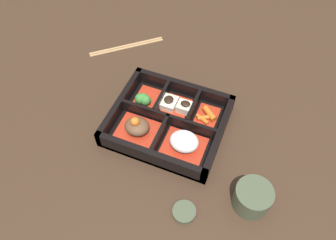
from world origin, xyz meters
TOP-DOWN VIEW (x-y plane):
  - ground_plane at (0.00, 0.00)m, footprint 3.00×3.00m
  - bento_base at (0.00, 0.00)m, footprint 0.27×0.23m
  - bento_rim at (-0.00, -0.00)m, footprint 0.27×0.23m
  - bowl_rice at (-0.06, 0.05)m, footprint 0.10×0.08m
  - bowl_stew at (0.06, 0.05)m, footprint 0.10×0.08m
  - bowl_carrots at (-0.08, -0.05)m, footprint 0.05×0.08m
  - bowl_tofu at (-0.00, -0.05)m, footprint 0.08×0.08m
  - bowl_greens at (0.08, -0.04)m, footprint 0.06×0.08m
  - tea_cup at (-0.23, 0.12)m, footprint 0.08×0.08m
  - chopsticks at (0.22, -0.22)m, footprint 0.18×0.16m
  - sauce_dish at (-0.11, 0.19)m, footprint 0.05×0.05m

SIDE VIEW (x-z plane):
  - ground_plane at x=0.00m, z-range 0.00..0.00m
  - chopsticks at x=0.22m, z-range 0.00..0.01m
  - bento_base at x=0.00m, z-range 0.00..0.01m
  - sauce_dish at x=-0.11m, z-range 0.00..0.01m
  - bowl_carrots at x=-0.08m, z-range 0.01..0.03m
  - bowl_tofu at x=0.00m, z-range 0.01..0.04m
  - bento_rim at x=0.00m, z-range 0.00..0.05m
  - bowl_greens at x=0.08m, z-range 0.01..0.04m
  - bowl_stew at x=0.06m, z-range 0.00..0.05m
  - bowl_rice at x=-0.06m, z-range 0.01..0.05m
  - tea_cup at x=-0.23m, z-range 0.00..0.06m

